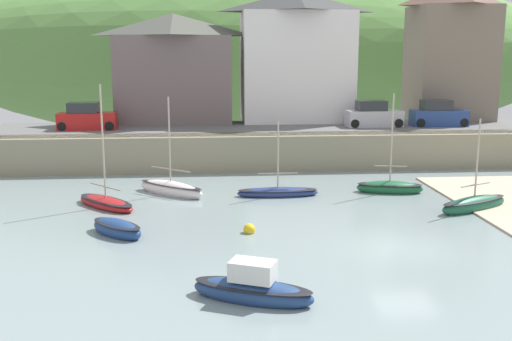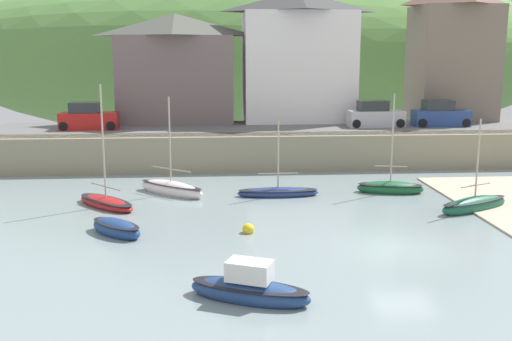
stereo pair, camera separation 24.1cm
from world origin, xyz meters
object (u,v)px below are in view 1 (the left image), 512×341
at_px(waterfront_building_right, 451,50).
at_px(sailboat_blue_trim, 253,289).
at_px(fishing_boat_green, 278,192).
at_px(waterfront_building_left, 174,68).
at_px(parked_car_near_slipway, 87,118).
at_px(rowboat_small_beached, 106,202).
at_px(sailboat_nearest_shore, 117,229).
at_px(sailboat_far_left, 474,204).
at_px(parked_car_end_of_row, 438,115).
at_px(waterfront_building_centre, 296,56).
at_px(sailboat_white_hull, 171,189).
at_px(motorboat_with_cabin, 390,187).
at_px(mooring_buoy, 249,229).
at_px(parked_car_by_wall, 373,116).

bearing_deg(waterfront_building_right, sailboat_blue_trim, -121.76).
bearing_deg(fishing_boat_green, waterfront_building_right, 44.71).
height_order(waterfront_building_left, parked_car_near_slipway, waterfront_building_left).
bearing_deg(rowboat_small_beached, sailboat_nearest_shore, -28.68).
height_order(rowboat_small_beached, sailboat_far_left, rowboat_small_beached).
xyz_separation_m(waterfront_building_left, parked_car_end_of_row, (19.91, -4.50, -3.47)).
height_order(waterfront_building_centre, parked_car_near_slipway, waterfront_building_centre).
distance_m(rowboat_small_beached, parked_car_end_of_row, 26.33).
height_order(sailboat_white_hull, parked_car_end_of_row, sailboat_white_hull).
relative_size(sailboat_nearest_shore, parked_car_end_of_row, 0.71).
height_order(waterfront_building_centre, fishing_boat_green, waterfront_building_centre).
distance_m(sailboat_nearest_shore, motorboat_with_cabin, 15.91).
relative_size(rowboat_small_beached, sailboat_nearest_shore, 2.19).
relative_size(waterfront_building_centre, sailboat_far_left, 2.10).
distance_m(fishing_boat_green, sailboat_white_hull, 6.02).
xyz_separation_m(waterfront_building_left, motorboat_with_cabin, (12.88, -15.59, -6.38)).
distance_m(sailboat_far_left, parked_car_near_slipway, 26.99).
bearing_deg(waterfront_building_right, mooring_buoy, -128.62).
distance_m(waterfront_building_right, sailboat_white_hull, 27.76).
xyz_separation_m(motorboat_with_cabin, parked_car_by_wall, (2.05, 11.09, 2.91)).
distance_m(motorboat_with_cabin, parked_car_by_wall, 11.65).
bearing_deg(sailboat_far_left, rowboat_small_beached, 147.33).
bearing_deg(parked_car_end_of_row, rowboat_small_beached, -148.57).
height_order(waterfront_building_right, sailboat_nearest_shore, waterfront_building_right).
distance_m(waterfront_building_centre, rowboat_small_beached, 22.76).
bearing_deg(sailboat_nearest_shore, parked_car_near_slipway, 149.50).
height_order(waterfront_building_centre, sailboat_blue_trim, waterfront_building_centre).
relative_size(waterfront_building_right, sailboat_blue_trim, 2.61).
height_order(parked_car_near_slipway, parked_car_end_of_row, same).
height_order(waterfront_building_left, sailboat_far_left, waterfront_building_left).
bearing_deg(parked_car_by_wall, sailboat_far_left, -87.46).
distance_m(waterfront_building_left, parked_car_near_slipway, 8.34).
relative_size(sailboat_nearest_shore, parked_car_by_wall, 0.71).
bearing_deg(sailboat_blue_trim, mooring_buoy, 110.02).
bearing_deg(sailboat_blue_trim, parked_car_by_wall, 89.79).
relative_size(waterfront_building_right, parked_car_near_slipway, 2.68).
bearing_deg(sailboat_nearest_shore, parked_car_by_wall, 92.65).
height_order(waterfront_building_right, parked_car_by_wall, waterfront_building_right).
bearing_deg(mooring_buoy, sailboat_blue_trim, -93.18).
bearing_deg(parked_car_end_of_row, sailboat_blue_trim, -120.73).
distance_m(parked_car_near_slipway, mooring_buoy, 21.18).
distance_m(rowboat_small_beached, sailboat_blue_trim, 14.02).
height_order(sailboat_white_hull, sailboat_far_left, sailboat_white_hull).
xyz_separation_m(waterfront_building_left, sailboat_far_left, (15.98, -19.74, -6.37)).
height_order(waterfront_building_left, rowboat_small_beached, waterfront_building_left).
xyz_separation_m(waterfront_building_left, parked_car_near_slipway, (-6.11, -4.50, -3.47)).
xyz_separation_m(waterfront_building_left, sailboat_blue_trim, (3.94, -29.90, -6.30)).
xyz_separation_m(sailboat_nearest_shore, motorboat_with_cabin, (14.34, 6.88, 0.01)).
relative_size(rowboat_small_beached, sailboat_blue_trim, 1.52).
height_order(motorboat_with_cabin, mooring_buoy, motorboat_with_cabin).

